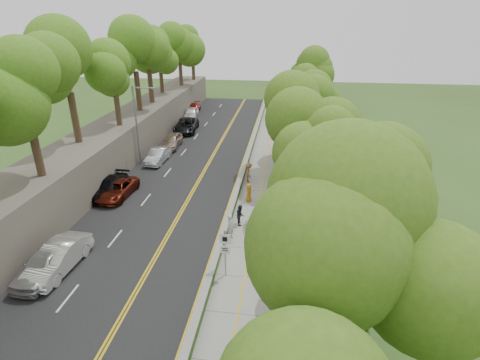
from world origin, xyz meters
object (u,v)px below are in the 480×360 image
Objects in this scene: streetlight at (138,120)px; concrete_block at (268,222)px; car_2 at (117,189)px; person_far at (285,144)px; construction_barrel at (287,145)px; painter_0 at (249,193)px; car_1 at (58,258)px; car_0 at (45,263)px; signpost at (225,248)px.

streetlight is 18.04m from concrete_block.
car_2 is (0.68, -7.69, -3.93)m from streetlight.
car_2 is 19.48m from person_far.
painter_0 reaches higher than construction_barrel.
streetlight reaches higher than car_1.
person_far is (13.62, 24.18, 0.02)m from car_0.
concrete_block is 13.92m from car_1.
streetlight reaches higher than concrete_block.
car_1 is at bearing -151.26° from concrete_block.
car_0 is (1.00, -18.27, -3.78)m from streetlight.
concrete_block is (13.66, -11.00, -4.22)m from streetlight.
concrete_block is (2.15, 6.02, -1.55)m from signpost.
car_0 reaches higher than painter_0.
car_2 is (-14.09, -14.36, 0.19)m from construction_barrel.
concrete_block is at bearing -38.84° from streetlight.
car_0 reaches higher than construction_barrel.
signpost reaches higher than person_far.
car_0 reaches higher than concrete_block.
concrete_block is 0.66× the size of person_far.
car_2 is at bearing -84.98° from streetlight.
painter_0 is (-2.92, -13.83, 0.29)m from construction_barrel.
streetlight is 7.28× the size of concrete_block.
car_0 is 0.99× the size of car_2.
car_1 is 3.26× the size of painter_0.
person_far is at bearing 62.12° from car_0.
painter_0 is 0.93× the size of person_far.
car_1 is 27.02m from person_far.
painter_0 is 13.37m from person_far.
construction_barrel is 17.70m from concrete_block.
car_1 reaches higher than car_2.
concrete_block is at bearing 111.14° from person_far.
signpost is 0.64× the size of car_0.
signpost is at bearing -97.81° from construction_barrel.
construction_barrel is 0.20× the size of car_0.
streetlight reaches higher than person_far.
streetlight reaches higher than construction_barrel.
person_far reaches higher than car_1.
signpost is at bearing -109.67° from concrete_block.
car_1 reaches higher than construction_barrel.
construction_barrel is 0.19× the size of car_1.
streetlight is 1.66× the size of car_0.
signpost is (11.51, -17.02, -2.68)m from streetlight.
car_2 is at bearing 68.68° from person_far.
concrete_block is 13.40m from car_2.
signpost is 3.27× the size of construction_barrel.
streetlight reaches higher than signpost.
streetlight reaches higher than car_2.
person_far is (2.78, 13.07, 0.06)m from painter_0.
signpost is 0.64× the size of car_2.
construction_barrel is 0.62× the size of painter_0.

